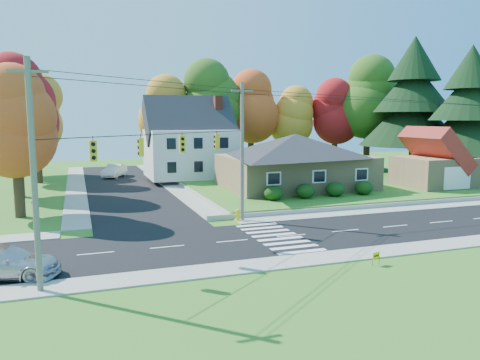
# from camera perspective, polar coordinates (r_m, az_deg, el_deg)

# --- Properties ---
(ground) EXTENTS (120.00, 120.00, 0.00)m
(ground) POSITION_cam_1_polar(r_m,az_deg,el_deg) (30.32, 6.27, -6.79)
(ground) COLOR #3D7923
(road_main) EXTENTS (90.00, 8.00, 0.02)m
(road_main) POSITION_cam_1_polar(r_m,az_deg,el_deg) (30.32, 6.27, -6.77)
(road_main) COLOR black
(road_main) RESTS_ON ground
(road_cross) EXTENTS (8.00, 44.00, 0.02)m
(road_cross) POSITION_cam_1_polar(r_m,az_deg,el_deg) (53.21, -13.98, -0.72)
(road_cross) COLOR black
(road_cross) RESTS_ON ground
(sidewalk_north) EXTENTS (90.00, 2.00, 0.08)m
(sidewalk_north) POSITION_cam_1_polar(r_m,az_deg,el_deg) (34.76, 2.71, -4.81)
(sidewalk_north) COLOR #9C9A90
(sidewalk_north) RESTS_ON ground
(sidewalk_south) EXTENTS (90.00, 2.00, 0.08)m
(sidewalk_south) POSITION_cam_1_polar(r_m,az_deg,el_deg) (26.06, 11.08, -9.21)
(sidewalk_south) COLOR #9C9A90
(sidewalk_south) RESTS_ON ground
(lawn) EXTENTS (30.00, 30.00, 0.50)m
(lawn) POSITION_cam_1_polar(r_m,az_deg,el_deg) (54.48, 9.11, -0.14)
(lawn) COLOR #3D7923
(lawn) RESTS_ON ground
(ranch_house) EXTENTS (14.60, 10.60, 5.40)m
(ranch_house) POSITION_cam_1_polar(r_m,az_deg,el_deg) (47.45, 6.73, 2.43)
(ranch_house) COLOR tan
(ranch_house) RESTS_ON lawn
(colonial_house) EXTENTS (10.40, 8.40, 9.60)m
(colonial_house) POSITION_cam_1_polar(r_m,az_deg,el_deg) (56.02, -6.09, 4.58)
(colonial_house) COLOR silver
(colonial_house) RESTS_ON lawn
(garage) EXTENTS (7.30, 6.30, 4.60)m
(garage) POSITION_cam_1_polar(r_m,az_deg,el_deg) (52.03, 22.73, 1.88)
(garage) COLOR tan
(garage) RESTS_ON lawn
(hedge_row) EXTENTS (10.70, 1.70, 1.27)m
(hedge_row) POSITION_cam_1_polar(r_m,az_deg,el_deg) (42.02, 9.77, -1.23)
(hedge_row) COLOR #163A10
(hedge_row) RESTS_ON lawn
(traffic_infrastructure) EXTENTS (38.10, 10.66, 10.00)m
(traffic_infrastructure) POSITION_cam_1_polar(r_m,az_deg,el_deg) (30.62, 5.07, 3.15)
(traffic_infrastructure) COLOR #666059
(traffic_infrastructure) RESTS_ON ground
(tree_lot_0) EXTENTS (6.72, 6.72, 12.51)m
(tree_lot_0) POSITION_cam_1_polar(r_m,az_deg,el_deg) (61.41, -9.31, 8.26)
(tree_lot_0) COLOR #3F2A19
(tree_lot_0) RESTS_ON lawn
(tree_lot_1) EXTENTS (7.84, 7.84, 14.60)m
(tree_lot_1) POSITION_cam_1_polar(r_m,az_deg,el_deg) (61.81, -3.61, 9.55)
(tree_lot_1) COLOR #3F2A19
(tree_lot_1) RESTS_ON lawn
(tree_lot_2) EXTENTS (7.28, 7.28, 13.56)m
(tree_lot_2) POSITION_cam_1_polar(r_m,az_deg,el_deg) (64.61, 1.34, 8.90)
(tree_lot_2) COLOR #3F2A19
(tree_lot_2) RESTS_ON lawn
(tree_lot_3) EXTENTS (6.16, 6.16, 11.47)m
(tree_lot_3) POSITION_cam_1_polar(r_m,az_deg,el_deg) (66.04, 6.57, 7.69)
(tree_lot_3) COLOR #3F2A19
(tree_lot_3) RESTS_ON lawn
(tree_lot_4) EXTENTS (6.72, 6.72, 12.51)m
(tree_lot_4) POSITION_cam_1_polar(r_m,az_deg,el_deg) (68.01, 11.55, 8.14)
(tree_lot_4) COLOR #3F2A19
(tree_lot_4) RESTS_ON lawn
(tree_lot_5) EXTENTS (8.40, 8.40, 15.64)m
(tree_lot_5) POSITION_cam_1_polar(r_m,az_deg,el_deg) (68.53, 15.38, 9.65)
(tree_lot_5) COLOR #3F2A19
(tree_lot_5) RESTS_ON lawn
(conifer_east_a) EXTENTS (12.80, 12.80, 16.96)m
(conifer_east_a) POSITION_cam_1_polar(r_m,az_deg,el_deg) (62.70, 20.31, 8.87)
(conifer_east_a) COLOR #3F2A19
(conifer_east_a) RESTS_ON lawn
(conifer_east_b) EXTENTS (11.20, 11.20, 14.84)m
(conifer_east_b) POSITION_cam_1_polar(r_m,az_deg,el_deg) (57.43, 26.16, 7.61)
(conifer_east_b) COLOR #3F2A19
(conifer_east_b) RESTS_ON lawn
(tree_west_0) EXTENTS (6.16, 6.16, 11.47)m
(tree_west_0) POSITION_cam_1_polar(r_m,az_deg,el_deg) (38.70, -25.77, 6.33)
(tree_west_0) COLOR #3F2A19
(tree_west_0) RESTS_ON ground
(tree_west_1) EXTENTS (7.28, 7.28, 13.56)m
(tree_west_1) POSITION_cam_1_polar(r_m,az_deg,el_deg) (48.75, -25.74, 7.98)
(tree_west_1) COLOR #3F2A19
(tree_west_1) RESTS_ON ground
(tree_west_2) EXTENTS (6.72, 6.72, 12.51)m
(tree_west_2) POSITION_cam_1_polar(r_m,az_deg,el_deg) (58.61, -23.65, 7.27)
(tree_west_2) COLOR #3F2A19
(tree_west_2) RESTS_ON ground
(tree_west_3) EXTENTS (7.84, 7.84, 14.60)m
(tree_west_3) POSITION_cam_1_polar(r_m,az_deg,el_deg) (66.77, -24.94, 8.29)
(tree_west_3) COLOR #3F2A19
(tree_west_3) RESTS_ON ground
(silver_sedan) EXTENTS (5.59, 3.55, 1.51)m
(silver_sedan) POSITION_cam_1_polar(r_m,az_deg,el_deg) (24.94, -26.90, -8.92)
(silver_sedan) COLOR #BAB9C1
(silver_sedan) RESTS_ON road_main
(white_car) EXTENTS (3.59, 5.24, 1.64)m
(white_car) POSITION_cam_1_polar(r_m,az_deg,el_deg) (61.29, -15.07, 1.10)
(white_car) COLOR silver
(white_car) RESTS_ON road_cross
(fire_hydrant) EXTENTS (0.53, 0.41, 0.92)m
(fire_hydrant) POSITION_cam_1_polar(r_m,az_deg,el_deg) (34.08, -0.28, -4.37)
(fire_hydrant) COLOR yellow
(fire_hydrant) RESTS_ON ground
(yard_sign) EXTENTS (0.52, 0.20, 0.68)m
(yard_sign) POSITION_cam_1_polar(r_m,az_deg,el_deg) (25.23, 16.26, -8.89)
(yard_sign) COLOR black
(yard_sign) RESTS_ON ground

